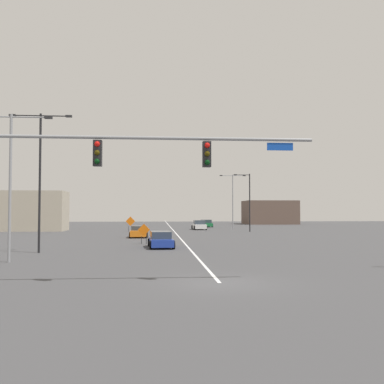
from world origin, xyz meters
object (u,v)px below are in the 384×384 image
at_px(street_lamp_mid_right, 40,171).
at_px(construction_sign_median_near, 130,222).
at_px(car_green_approaching, 206,223).
at_px(car_white_near, 199,225).
at_px(construction_sign_right_lane, 144,231).
at_px(street_lamp_near_left, 233,197).
at_px(car_blue_passing, 161,240).
at_px(traffic_signal_assembly, 102,164).
at_px(car_orange_mid, 139,232).
at_px(street_lamp_near_right, 248,199).
at_px(street_lamp_far_right, 10,173).

height_order(street_lamp_mid_right, construction_sign_median_near, street_lamp_mid_right).
height_order(construction_sign_median_near, car_green_approaching, construction_sign_median_near).
height_order(street_lamp_mid_right, car_white_near, street_lamp_mid_right).
bearing_deg(construction_sign_right_lane, street_lamp_near_left, 67.13).
relative_size(construction_sign_median_near, car_blue_passing, 0.47).
xyz_separation_m(traffic_signal_assembly, car_green_approaching, (11.23, 62.16, -4.20)).
bearing_deg(car_green_approaching, street_lamp_near_left, -67.94).
relative_size(street_lamp_near_left, car_white_near, 2.04).
height_order(street_lamp_near_left, car_white_near, street_lamp_near_left).
bearing_deg(traffic_signal_assembly, car_white_near, 80.12).
relative_size(construction_sign_median_near, car_orange_mid, 0.55).
height_order(street_lamp_mid_right, car_orange_mid, street_lamp_mid_right).
xyz_separation_m(traffic_signal_assembly, car_orange_mid, (0.27, 31.40, -4.24)).
distance_m(traffic_signal_assembly, construction_sign_right_lane, 21.86).
height_order(traffic_signal_assembly, car_blue_passing, traffic_signal_assembly).
height_order(street_lamp_near_right, street_lamp_near_left, street_lamp_near_left).
relative_size(street_lamp_far_right, construction_sign_right_lane, 4.76).
xyz_separation_m(street_lamp_near_left, car_blue_passing, (-12.11, -35.95, -4.63)).
distance_m(construction_sign_right_lane, construction_sign_median_near, 24.12).
distance_m(street_lamp_near_right, street_lamp_near_left, 10.26).
distance_m(street_lamp_mid_right, car_orange_mid, 19.31).
relative_size(street_lamp_near_left, car_orange_mid, 2.30).
relative_size(car_orange_mid, car_blue_passing, 0.85).
relative_size(construction_sign_median_near, car_green_approaching, 0.47).
distance_m(car_orange_mid, car_white_near, 21.58).
xyz_separation_m(construction_sign_right_lane, car_green_approaching, (10.12, 40.64, -0.50)).
bearing_deg(car_orange_mid, street_lamp_far_right, -105.59).
relative_size(street_lamp_mid_right, car_blue_passing, 2.16).
distance_m(construction_sign_median_near, car_orange_mid, 14.23).
height_order(street_lamp_near_right, construction_sign_median_near, street_lamp_near_right).
height_order(construction_sign_right_lane, car_white_near, construction_sign_right_lane).
distance_m(construction_sign_median_near, car_white_near, 11.83).
height_order(street_lamp_near_right, car_orange_mid, street_lamp_near_right).
height_order(street_lamp_mid_right, street_lamp_near_left, street_lamp_mid_right).
bearing_deg(car_white_near, car_blue_passing, -100.76).
bearing_deg(car_orange_mid, construction_sign_median_near, 96.94).
xyz_separation_m(car_green_approaching, car_white_near, (-2.32, -10.99, 0.03)).
relative_size(street_lamp_far_right, construction_sign_median_near, 4.02).
bearing_deg(street_lamp_far_right, traffic_signal_assembly, -52.88).
bearing_deg(construction_sign_right_lane, street_lamp_near_right, 57.43).
distance_m(street_lamp_far_right, street_lamp_near_left, 50.04).
relative_size(traffic_signal_assembly, car_blue_passing, 2.94).
bearing_deg(car_blue_passing, car_green_approaching, 78.96).
bearing_deg(street_lamp_near_left, car_green_approaching, 112.06).
distance_m(street_lamp_far_right, car_white_near, 45.77).
relative_size(car_green_approaching, car_blue_passing, 0.99).
bearing_deg(street_lamp_near_right, car_white_near, 128.76).
bearing_deg(street_lamp_far_right, construction_sign_right_lane, 61.23).
relative_size(traffic_signal_assembly, street_lamp_near_right, 1.64).
distance_m(traffic_signal_assembly, street_lamp_near_left, 55.64).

